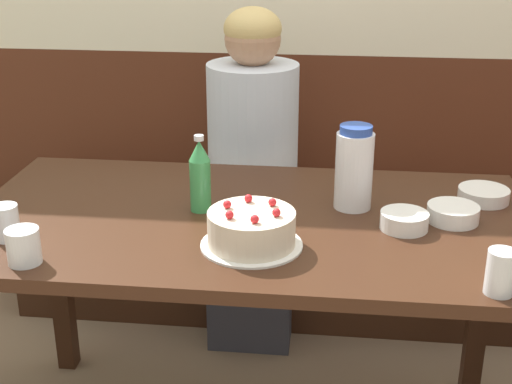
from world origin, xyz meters
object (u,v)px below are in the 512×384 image
object	(u,v)px
glass_water_tall	(501,272)
soju_bottle	(200,175)
bowl_side_dish	(404,221)
glass_shot_small	(6,222)
person_teal_shirt	(253,190)
bowl_rice_small	(453,213)
water_pitcher	(354,168)
bench_seat	(276,256)
birthday_cake	(251,229)
glass_tumbler_short	(24,246)
bowl_soup_white	(484,195)

from	to	relation	value
glass_water_tall	soju_bottle	bearing A→B (deg)	152.40
bowl_side_dish	glass_shot_small	world-z (taller)	glass_shot_small
glass_water_tall	person_teal_shirt	bearing A→B (deg)	122.60
bowl_rice_small	glass_water_tall	xyz separation A→B (m)	(0.04, -0.37, 0.03)
soju_bottle	bowl_rice_small	distance (m)	0.67
glass_water_tall	water_pitcher	bearing A→B (deg)	124.60
bench_seat	bowl_side_dish	xyz separation A→B (m)	(0.40, -0.86, 0.56)
birthday_cake	soju_bottle	world-z (taller)	soju_bottle
water_pitcher	glass_water_tall	xyz separation A→B (m)	(0.30, -0.44, -0.06)
glass_tumbler_short	birthday_cake	bearing A→B (deg)	16.10
bowl_soup_white	person_teal_shirt	distance (m)	0.87
birthday_cake	glass_shot_small	world-z (taller)	birthday_cake
birthday_cake	bowl_side_dish	xyz separation A→B (m)	(0.37, 0.14, -0.02)
soju_bottle	glass_tumbler_short	bearing A→B (deg)	-134.48
bench_seat	glass_water_tall	xyz separation A→B (m)	(0.57, -1.17, 0.58)
birthday_cake	glass_water_tall	size ratio (longest dim) A/B	2.51
soju_bottle	bowl_soup_white	xyz separation A→B (m)	(0.77, 0.15, -0.08)
bowl_side_dish	bench_seat	bearing A→B (deg)	114.68
bowl_soup_white	water_pitcher	bearing A→B (deg)	-166.73
bowl_side_dish	glass_shot_small	size ratio (longest dim) A/B	1.37
bench_seat	person_teal_shirt	bearing A→B (deg)	-112.66
bowl_soup_white	bowl_rice_small	size ratio (longest dim) A/B	1.04
soju_bottle	bowl_soup_white	distance (m)	0.79
birthday_cake	glass_water_tall	xyz separation A→B (m)	(0.54, -0.17, 0.01)
bowl_side_dish	person_teal_shirt	size ratio (longest dim) A/B	0.10
bowl_side_dish	person_teal_shirt	distance (m)	0.86
water_pitcher	soju_bottle	size ratio (longest dim) A/B	1.10
soju_bottle	bowl_side_dish	distance (m)	0.54
bench_seat	soju_bottle	world-z (taller)	soju_bottle
bowl_rice_small	glass_tumbler_short	size ratio (longest dim) A/B	1.60
water_pitcher	glass_water_tall	size ratio (longest dim) A/B	2.34
bench_seat	glass_shot_small	xyz separation A→B (m)	(-0.57, -1.03, 0.58)
bowl_rice_small	bowl_side_dish	bearing A→B (deg)	-153.95
glass_tumbler_short	person_teal_shirt	xyz separation A→B (m)	(0.41, 0.98, -0.23)
bench_seat	bowl_soup_white	xyz separation A→B (m)	(0.63, -0.65, 0.55)
person_teal_shirt	bowl_rice_small	bearing A→B (deg)	43.46
glass_water_tall	person_teal_shirt	distance (m)	1.21
bowl_soup_white	bowl_rice_small	distance (m)	0.18
water_pitcher	bench_seat	bearing A→B (deg)	110.05
soju_bottle	glass_tumbler_short	world-z (taller)	soju_bottle
water_pitcher	person_teal_shirt	xyz separation A→B (m)	(-0.34, 0.56, -0.30)
person_teal_shirt	water_pitcher	bearing A→B (deg)	30.99
glass_tumbler_short	person_teal_shirt	world-z (taller)	person_teal_shirt
bowl_rice_small	person_teal_shirt	xyz separation A→B (m)	(-0.60, 0.63, -0.21)
bench_seat	soju_bottle	distance (m)	1.03
bowl_rice_small	person_teal_shirt	bearing A→B (deg)	133.46
bowl_side_dish	glass_water_tall	distance (m)	0.35
bowl_side_dish	glass_tumbler_short	size ratio (longest dim) A/B	1.46
bowl_rice_small	person_teal_shirt	distance (m)	0.89
bowl_rice_small	glass_tumbler_short	xyz separation A→B (m)	(-1.01, -0.35, 0.02)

